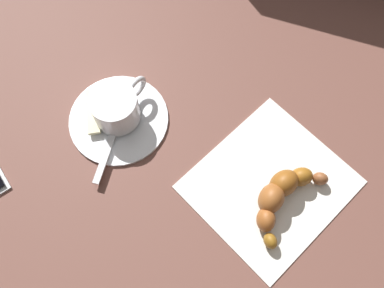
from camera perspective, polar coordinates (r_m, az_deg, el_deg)
ground_plane at (r=0.58m, az=-0.20°, el=-0.86°), size 1.80×1.80×0.00m
saucer at (r=0.60m, az=-10.07°, el=3.44°), size 0.14×0.14×0.01m
espresso_cup at (r=0.58m, az=-10.38°, el=5.04°), size 0.06×0.09×0.05m
teaspoon at (r=0.59m, az=-10.34°, el=2.66°), size 0.08×0.12×0.01m
sugar_packet at (r=0.61m, az=-13.52°, el=4.37°), size 0.07×0.05×0.01m
napkin at (r=0.57m, az=10.67°, el=-5.44°), size 0.18×0.20×0.00m
croissant at (r=0.55m, az=12.13°, el=-6.77°), size 0.07×0.13×0.04m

